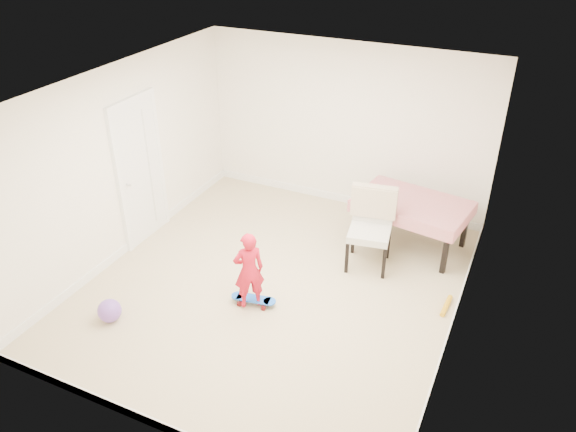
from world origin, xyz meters
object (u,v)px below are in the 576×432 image
at_px(dining_chair, 370,231).
at_px(skateboard, 254,301).
at_px(child, 249,273).
at_px(balloon, 110,311).
at_px(dining_table, 410,223).

height_order(dining_chair, skateboard, dining_chair).
relative_size(skateboard, child, 0.56).
bearing_deg(skateboard, balloon, -153.99).
bearing_deg(dining_table, child, -113.18).
distance_m(dining_table, balloon, 4.19).
relative_size(dining_table, child, 1.50).
height_order(skateboard, balloon, balloon).
bearing_deg(child, dining_chair, -166.90).
distance_m(dining_chair, skateboard, 1.79).
bearing_deg(dining_chair, skateboard, -135.46).
height_order(dining_table, child, child).
height_order(dining_table, balloon, dining_table).
bearing_deg(child, balloon, -8.02).
height_order(dining_table, skateboard, dining_table).
distance_m(skateboard, child, 0.47).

